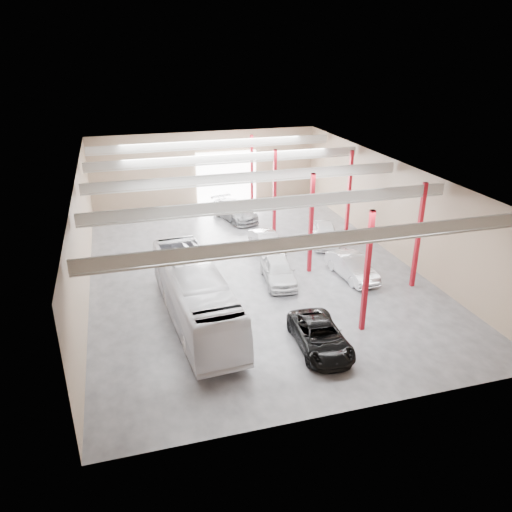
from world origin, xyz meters
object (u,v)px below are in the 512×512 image
car_row_b (267,242)px  car_row_c (235,211)px  car_row_a (278,270)px  car_right_far (325,234)px  coach_bus (195,294)px  black_sedan (320,336)px  car_right_near (352,267)px

car_row_b → car_row_c: bearing=91.4°
car_row_a → car_right_far: 7.90m
coach_bus → black_sedan: size_ratio=2.30×
coach_bus → car_right_near: (11.16, 2.72, -0.89)m
car_row_b → car_right_far: (4.93, 0.26, 0.07)m
coach_bus → car_row_c: 17.88m
coach_bus → car_row_b: 11.13m
car_right_near → car_right_far: bearing=79.3°
black_sedan → car_right_far: bearing=69.3°
car_row_c → car_right_far: car_row_c is taller
car_row_a → car_row_c: car_row_a is taller
car_row_b → car_right_far: car_right_far is taller
black_sedan → coach_bus: bearing=144.5°
car_right_near → coach_bus: bearing=-170.7°
coach_bus → car_row_c: (6.39, 16.67, -0.85)m
car_right_far → car_row_c: bearing=143.2°
car_row_a → car_right_near: bearing=-1.5°
black_sedan → car_row_c: (0.65, 21.33, 0.10)m
black_sedan → car_row_c: bearing=91.7°
black_sedan → car_row_c: 21.34m
car_row_a → coach_bus: bearing=-143.6°
black_sedan → car_row_b: bearing=88.4°
coach_bus → car_row_b: size_ratio=2.65×
black_sedan → car_row_b: size_ratio=1.15×
coach_bus → car_right_far: (11.85, 8.92, -0.85)m
car_row_c → car_row_a: bearing=-106.9°
black_sedan → car_right_near: size_ratio=1.09×
black_sedan → car_row_a: size_ratio=1.08×
car_row_a → car_right_far: car_row_a is taller
car_right_near → car_row_b: bearing=121.1°
coach_bus → car_right_far: bearing=33.1°
car_row_a → car_right_far: size_ratio=1.00×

